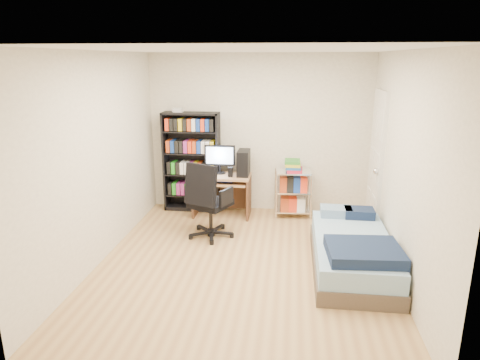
# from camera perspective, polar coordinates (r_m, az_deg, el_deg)

# --- Properties ---
(room) EXTENTS (3.58, 4.08, 2.58)m
(room) POSITION_cam_1_polar(r_m,az_deg,el_deg) (4.89, 0.57, 2.19)
(room) COLOR tan
(room) RESTS_ON ground
(media_shelf) EXTENTS (0.90, 0.30, 1.66)m
(media_shelf) POSITION_cam_1_polar(r_m,az_deg,el_deg) (6.94, -6.45, 2.57)
(media_shelf) COLOR black
(media_shelf) RESTS_ON room
(computer_desk) EXTENTS (0.88, 0.51, 1.11)m
(computer_desk) POSITION_cam_1_polar(r_m,az_deg,el_deg) (6.70, -1.63, 0.24)
(computer_desk) COLOR tan
(computer_desk) RESTS_ON room
(office_chair) EXTENTS (0.84, 0.84, 1.08)m
(office_chair) POSITION_cam_1_polar(r_m,az_deg,el_deg) (5.94, -4.18, -4.51)
(office_chair) COLOR black
(office_chair) RESTS_ON room
(wire_cart) EXTENTS (0.59, 0.44, 0.90)m
(wire_cart) POSITION_cam_1_polar(r_m,az_deg,el_deg) (6.69, 7.14, -0.00)
(wire_cart) COLOR white
(wire_cart) RESTS_ON room
(bed) EXTENTS (0.90, 1.80, 0.51)m
(bed) POSITION_cam_1_polar(r_m,az_deg,el_deg) (5.25, 14.78, -9.23)
(bed) COLOR brown
(bed) RESTS_ON room
(door) EXTENTS (0.12, 0.80, 2.00)m
(door) POSITION_cam_1_polar(r_m,az_deg,el_deg) (6.34, 17.71, 2.30)
(door) COLOR silver
(door) RESTS_ON room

